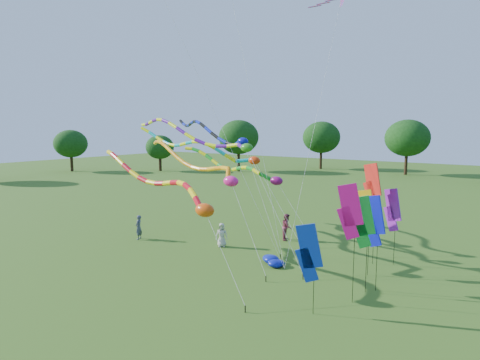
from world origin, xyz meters
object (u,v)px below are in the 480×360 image
Objects in this scene: person_c at (287,227)px; tube_kite_red at (165,185)px; blue_nylon_heap at (273,261)px; person_b at (139,227)px; person_a at (222,235)px; tube_kite_orange at (197,163)px.

tube_kite_red is at bearing 139.33° from person_c.
blue_nylon_heap is 0.86× the size of person_b.
blue_nylon_heap is 5.27m from person_c.
person_c is at bearing 101.81° from person_b.
person_c is (-1.75, 4.92, 0.70)m from blue_nylon_heap.
person_c reaches higher than person_a.
tube_kite_orange reaches higher than person_a.
person_a is (-4.42, 1.06, 0.57)m from blue_nylon_heap.
tube_kite_red is 1.02× the size of tube_kite_orange.
person_a is 4.70m from person_c.
blue_nylon_heap is at bearing 72.16° from person_b.
tube_kite_orange reaches higher than person_b.
blue_nylon_heap is at bearing 179.72° from person_c.
tube_kite_orange is (-1.13, 4.02, 0.85)m from tube_kite_red.
tube_kite_red reaches higher than person_c.
blue_nylon_heap is (4.91, 3.38, -4.30)m from tube_kite_red.
blue_nylon_heap is 4.59m from person_a.
tube_kite_orange is at bearing 86.73° from person_b.
tube_kite_red is 8.28× the size of person_b.
person_a is (1.61, 0.43, -4.58)m from tube_kite_orange.
tube_kite_orange is 9.44× the size of blue_nylon_heap.
tube_kite_red is 4.26m from tube_kite_orange.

